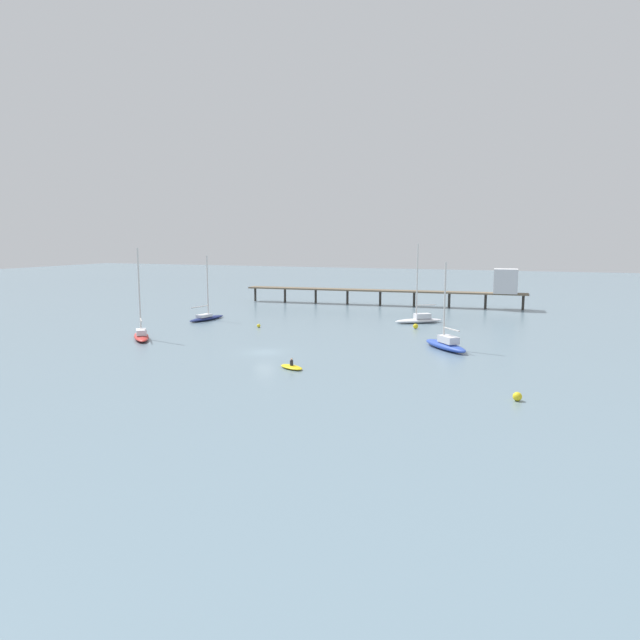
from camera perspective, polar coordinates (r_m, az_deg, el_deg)
The scene contains 10 objects.
ground_plane at distance 70.82m, azimuth -5.48°, elevation -3.19°, with size 400.00×400.00×0.00m, color slate.
pier at distance 118.34m, azimuth 13.08°, elevation 3.36°, with size 58.38×7.99×7.94m.
sailboat_navy at distance 99.79m, azimuth -11.19°, elevation 0.34°, with size 3.13×8.57×10.95m.
sailboat_white at distance 96.15m, azimuth 9.80°, elevation 0.16°, with size 7.90×6.59×12.94m.
sailboat_blue at distance 73.76m, azimuth 12.35°, elevation -2.29°, with size 7.20×7.81×10.92m.
sailboat_red at distance 83.22m, azimuth -17.29°, elevation -1.31°, with size 6.84×7.53×12.54m.
dinghy_yellow at distance 61.74m, azimuth -2.83°, elevation -4.65°, with size 3.49×2.77×1.14m.
mooring_buoy_outer at distance 52.43m, azimuth 18.96°, elevation -7.18°, with size 0.79×0.79×0.79m, color yellow.
mooring_buoy_near at distance 90.41m, azimuth -6.09°, elevation -0.57°, with size 0.56×0.56×0.56m, color yellow.
mooring_buoy_far at distance 89.84m, azimuth 9.45°, elevation -0.61°, with size 0.79×0.79×0.79m, color yellow.
Camera 1 is at (31.18, -62.07, 13.79)m, focal length 32.31 mm.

